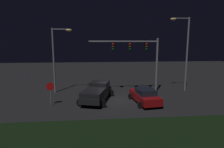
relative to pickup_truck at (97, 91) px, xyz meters
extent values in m
plane|color=black|center=(1.39, 0.20, -1.00)|extent=(80.00, 80.00, 0.00)
cube|color=black|center=(1.39, -7.86, -0.95)|extent=(22.29, 5.11, 0.10)
cube|color=black|center=(-0.05, -0.17, -0.32)|extent=(3.44, 5.75, 0.55)
cube|color=black|center=(0.29, 0.97, 0.38)|extent=(2.30, 2.34, 0.85)
cube|color=black|center=(0.29, 0.97, 0.50)|extent=(2.12, 1.96, 0.51)
cube|color=black|center=(-0.35, -1.20, 0.18)|extent=(2.70, 3.44, 0.45)
cylinder|color=black|center=(-0.49, 1.99, -0.60)|extent=(0.80, 0.22, 0.80)
cylinder|color=black|center=(1.49, 1.41, -0.60)|extent=(0.80, 0.22, 0.80)
cylinder|color=black|center=(-1.59, -1.74, -0.60)|extent=(0.80, 0.22, 0.80)
cylinder|color=black|center=(0.39, -2.32, -0.60)|extent=(0.80, 0.22, 0.80)
cube|color=maroon|center=(4.70, -1.26, -0.39)|extent=(2.33, 4.59, 0.70)
cube|color=black|center=(4.73, -1.51, 0.24)|extent=(1.83, 2.18, 0.55)
cylinder|color=black|center=(3.60, 0.11, -0.68)|extent=(0.64, 0.22, 0.64)
cylinder|color=black|center=(5.43, 0.34, -0.68)|extent=(0.64, 0.22, 0.64)
cylinder|color=black|center=(3.97, -2.86, -0.68)|extent=(0.64, 0.22, 0.64)
cylinder|color=black|center=(5.79, -2.63, -0.68)|extent=(0.64, 0.22, 0.64)
cylinder|color=slate|center=(7.34, 3.21, 2.25)|extent=(0.24, 0.24, 6.50)
cylinder|color=slate|center=(3.24, 3.21, 5.10)|extent=(8.20, 0.18, 0.18)
cube|color=black|center=(5.94, 3.21, 4.50)|extent=(0.32, 0.44, 0.95)
sphere|color=red|center=(5.94, 2.98, 4.80)|extent=(0.22, 0.22, 0.22)
sphere|color=#59380A|center=(5.94, 2.98, 4.50)|extent=(0.22, 0.22, 0.22)
sphere|color=#0C4719|center=(5.94, 2.98, 4.20)|extent=(0.22, 0.22, 0.22)
cube|color=black|center=(3.94, 3.21, 4.50)|extent=(0.32, 0.44, 0.95)
sphere|color=red|center=(3.94, 2.98, 4.80)|extent=(0.22, 0.22, 0.22)
sphere|color=#59380A|center=(3.94, 2.98, 4.50)|extent=(0.22, 0.22, 0.22)
sphere|color=#0C4719|center=(3.94, 2.98, 4.20)|extent=(0.22, 0.22, 0.22)
cube|color=black|center=(1.94, 3.21, 4.50)|extent=(0.32, 0.44, 0.95)
sphere|color=red|center=(1.94, 2.98, 4.80)|extent=(0.22, 0.22, 0.22)
sphere|color=#59380A|center=(1.94, 2.98, 4.50)|extent=(0.22, 0.22, 0.22)
sphere|color=#0C4719|center=(1.94, 2.98, 4.20)|extent=(0.22, 0.22, 0.22)
cylinder|color=slate|center=(-5.04, 3.77, 2.83)|extent=(0.20, 0.20, 7.65)
cylinder|color=slate|center=(-4.10, 3.77, 6.50)|extent=(1.89, 0.12, 0.12)
ellipsoid|color=#F9CC72|center=(-3.16, 3.77, 6.40)|extent=(0.70, 0.44, 0.30)
cylinder|color=slate|center=(11.10, 3.22, 3.48)|extent=(0.20, 0.20, 8.97)
cylinder|color=slate|center=(10.11, 3.22, 7.82)|extent=(1.97, 0.12, 0.12)
ellipsoid|color=#F9CC72|center=(9.13, 3.22, 7.72)|extent=(0.70, 0.44, 0.30)
cylinder|color=slate|center=(-4.47, -1.12, 0.10)|extent=(0.07, 0.07, 2.20)
cylinder|color=#B20C0F|center=(-4.47, -1.15, 0.85)|extent=(0.76, 0.03, 0.76)
camera|label=1|loc=(-0.24, -19.26, 4.93)|focal=30.53mm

